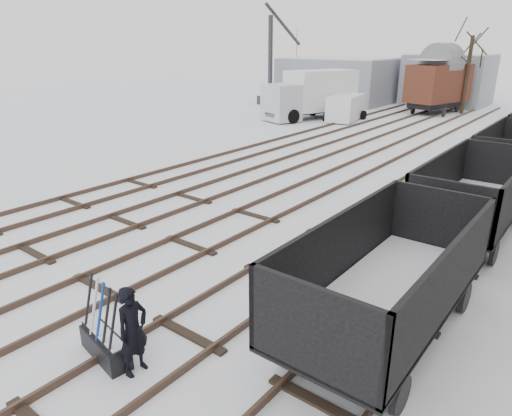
# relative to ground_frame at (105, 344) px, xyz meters

# --- Properties ---
(ground) EXTENTS (120.00, 120.00, 0.00)m
(ground) POSITION_rel_ground_frame_xyz_m (-2.28, 1.37, -0.28)
(ground) COLOR white
(ground) RESTS_ON ground
(tracks) EXTENTS (13.90, 52.00, 0.16)m
(tracks) POSITION_rel_ground_frame_xyz_m (-2.28, 15.05, -0.21)
(tracks) COLOR black
(tracks) RESTS_ON ground
(shed_left) EXTENTS (10.00, 8.00, 4.10)m
(shed_left) POSITION_rel_ground_frame_xyz_m (-15.28, 37.37, 1.76)
(shed_left) COLOR gray
(shed_left) RESTS_ON ground
(shed_right) EXTENTS (7.00, 6.00, 4.50)m
(shed_right) POSITION_rel_ground_frame_xyz_m (-6.28, 41.37, 1.96)
(shed_right) COLOR gray
(shed_right) RESTS_ON ground
(ground_frame) EXTENTS (1.35, 0.64, 1.49)m
(ground_frame) POSITION_rel_ground_frame_xyz_m (0.00, 0.00, 0.00)
(ground_frame) COLOR black
(ground_frame) RESTS_ON ground
(worker) EXTENTS (0.42, 0.62, 1.66)m
(worker) POSITION_rel_ground_frame_xyz_m (0.75, 0.10, 0.54)
(worker) COLOR black
(worker) RESTS_ON ground
(freight_wagon_a) EXTENTS (2.27, 5.68, 2.32)m
(freight_wagon_a) POSITION_rel_ground_frame_xyz_m (3.72, 3.83, 0.60)
(freight_wagon_a) COLOR black
(freight_wagon_a) RESTS_ON ground
(freight_wagon_b) EXTENTS (2.27, 5.68, 2.32)m
(freight_wagon_b) POSITION_rel_ground_frame_xyz_m (3.72, 10.23, 0.60)
(freight_wagon_b) COLOR black
(freight_wagon_b) RESTS_ON ground
(box_van_wagon) EXTENTS (4.26, 6.11, 4.23)m
(box_van_wagon) POSITION_rel_ground_frame_xyz_m (-5.20, 35.11, 2.18)
(box_van_wagon) COLOR black
(box_van_wagon) RESTS_ON ground
(lorry) EXTENTS (4.15, 8.10, 3.51)m
(lorry) POSITION_rel_ground_frame_xyz_m (-11.74, 26.39, 1.53)
(lorry) COLOR black
(lorry) RESTS_ON ground
(panel_van) EXTENTS (2.62, 4.46, 1.84)m
(panel_van) POSITION_rel_ground_frame_xyz_m (-9.23, 27.09, 0.68)
(panel_van) COLOR white
(panel_van) RESTS_ON ground
(crane) EXTENTS (1.90, 5.16, 8.75)m
(crane) POSITION_rel_ground_frame_xyz_m (-19.28, 31.58, 2.02)
(crane) COLOR #2D2E32
(crane) RESTS_ON ground
(tree_far_left) EXTENTS (0.30, 0.30, 5.99)m
(tree_far_left) POSITION_rel_ground_frame_xyz_m (-3.40, 36.17, 2.71)
(tree_far_left) COLOR black
(tree_far_left) RESTS_ON ground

